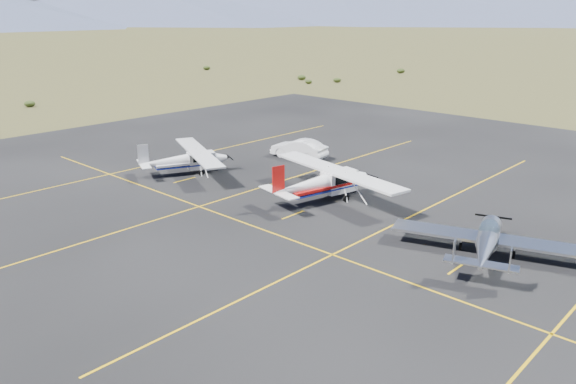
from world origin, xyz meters
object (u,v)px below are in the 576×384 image
aircraft_low_wing (487,239)px  sedan (299,149)px  aircraft_cessna (323,182)px  aircraft_plain (186,159)px

aircraft_low_wing → sedan: bearing=48.0°
aircraft_low_wing → sedan: size_ratio=2.01×
aircraft_cessna → aircraft_low_wing: bearing=-84.8°
aircraft_plain → sedan: 10.11m
aircraft_plain → aircraft_cessna: bearing=-54.5°
aircraft_low_wing → aircraft_cessna: 11.98m
aircraft_cessna → aircraft_plain: 12.05m
aircraft_cessna → sedan: aircraft_cessna is taller
aircraft_low_wing → sedan: 22.39m
aircraft_plain → sedan: (9.61, -3.11, -0.34)m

